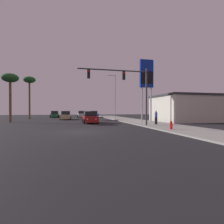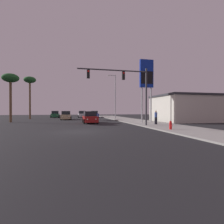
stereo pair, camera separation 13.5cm
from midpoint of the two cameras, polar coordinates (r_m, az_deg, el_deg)
name	(u,v)px [view 1 (the left image)]	position (r m, az deg, el deg)	size (l,w,h in m)	color
ground_plane	(80,132)	(15.14, -10.78, -6.35)	(120.00, 120.00, 0.00)	black
sidewalk_right	(140,122)	(27.04, 8.90, -3.18)	(5.00, 60.00, 0.12)	gray
building_gas_station	(188,108)	(31.27, 23.43, 1.13)	(10.30, 8.30, 4.30)	beige
car_green	(55,115)	(45.99, -18.26, -0.79)	(2.04, 4.32, 1.68)	#195933
car_tan	(66,116)	(35.44, -14.96, -1.17)	(2.04, 4.33, 1.68)	tan
car_silver	(82,114)	(45.02, -9.99, -0.80)	(2.04, 4.33, 1.68)	#B7B7BC
car_blue	(94,114)	(45.69, -6.06, -0.78)	(2.04, 4.33, 1.68)	navy
car_red	(90,118)	(25.26, -7.33, -1.85)	(2.04, 4.33, 1.68)	maroon
traffic_light_mast	(128,84)	(19.82, 4.89, 9.08)	(7.89, 0.36, 6.50)	#38383D
street_lamp	(114,94)	(36.04, 0.69, 5.81)	(1.74, 0.24, 9.00)	#99999E
gas_station_sign	(146,77)	(26.16, 11.05, 11.11)	(2.00, 0.42, 9.00)	#99999E
fire_hydrant	(171,125)	(16.45, 18.51, -4.11)	(0.24, 0.34, 0.76)	red
pedestrian_on_sidewalk	(156,117)	(21.90, 14.01, -1.51)	(0.34, 0.32, 1.67)	#23232D
palm_tree_mid	(29,82)	(40.36, -25.46, 8.80)	(2.40, 2.40, 8.81)	brown
palm_tree_near	(10,80)	(30.73, -30.43, 8.97)	(2.40, 2.40, 7.36)	brown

